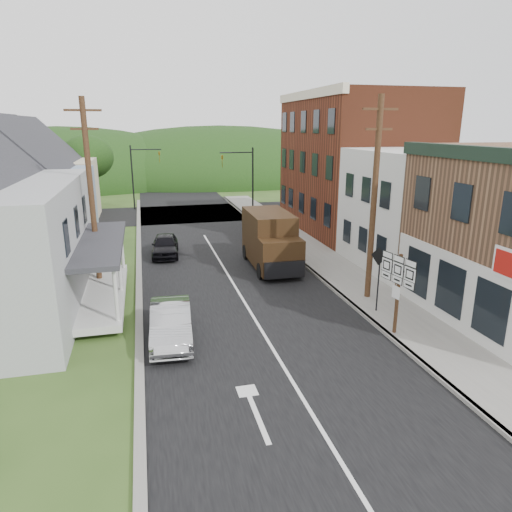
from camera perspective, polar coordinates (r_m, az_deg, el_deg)
ground at (r=16.89m, az=1.92°, el=-11.30°), size 120.00×120.00×0.00m
road at (r=25.95m, az=-4.12°, el=-1.41°), size 9.00×90.00×0.02m
cross_road at (r=42.34m, az=-8.14°, el=5.29°), size 60.00×9.00×0.02m
sidewalk_right at (r=25.74m, az=9.72°, el=-1.57°), size 2.80×55.00×0.15m
curb_right at (r=25.25m, az=6.91°, el=-1.81°), size 0.20×55.00×0.15m
curb_left at (r=23.70m, az=-14.42°, el=-3.44°), size 0.30×55.00×0.12m
storefront_white at (r=27.20m, az=21.01°, el=5.42°), size 8.00×7.00×6.50m
storefront_red at (r=35.13m, az=12.41°, el=11.15°), size 8.00×12.00×10.00m
house_blue at (r=32.41m, az=-26.26°, el=7.18°), size 7.14×8.16×7.28m
house_cream at (r=41.28m, az=-24.47°, el=8.95°), size 7.14×8.16×7.28m
utility_pole_right at (r=20.64m, az=14.54°, el=6.89°), size 1.60×0.26×9.00m
utility_pole_left at (r=22.75m, az=-19.91°, el=7.25°), size 1.60×0.26×9.00m
traffic_signal_right at (r=39.06m, az=-1.42°, el=10.12°), size 2.87×0.20×6.00m
traffic_signal_left at (r=45.10m, az=-14.35°, el=10.43°), size 2.87×0.20×6.00m
tree_left_d at (r=46.76m, az=-20.33°, el=11.51°), size 4.80×4.80×6.94m
forested_ridge at (r=69.97m, az=-10.64°, el=9.36°), size 90.00×30.00×16.00m
silver_sedan at (r=17.36m, az=-10.58°, el=-8.25°), size 1.71×4.27×1.38m
dark_sedan at (r=28.54m, az=-11.28°, el=1.31°), size 1.88×4.00×1.32m
delivery_van at (r=25.47m, az=1.85°, el=1.95°), size 2.41×5.59×3.10m
route_sign_cluster at (r=17.64m, az=17.29°, el=-3.21°), size 0.37×1.75×3.10m
warning_sign at (r=19.63m, az=15.08°, el=-1.78°), size 0.32×0.71×2.79m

